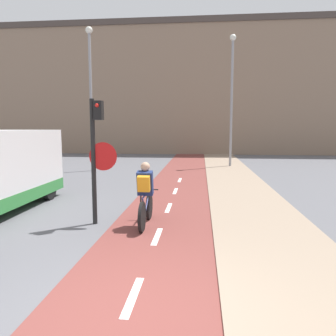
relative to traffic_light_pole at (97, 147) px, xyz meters
The scene contains 8 objects.
ground_plane 4.54m from the traffic_light_pole, 68.08° to the right, with size 120.00×120.00×0.00m, color #5B5B60.
bike_lane 4.53m from the traffic_light_pole, 68.05° to the right, with size 2.37×60.00×0.02m.
sidewalk_strip 5.80m from the traffic_light_pole, 44.33° to the right, with size 2.40×60.00×0.05m.
building_row_background 23.55m from the traffic_light_pole, 86.18° to the left, with size 60.00×5.20×11.38m.
traffic_light_pole is the anchor object (origin of this frame).
street_lamp_far 10.38m from the traffic_light_pole, 109.33° to the left, with size 0.36×0.36×7.44m.
street_lamp_sidewalk 13.01m from the traffic_light_pole, 70.81° to the left, with size 0.36×0.36×7.55m.
cyclist_near 1.63m from the traffic_light_pole, ahead, with size 0.46×1.72×1.53m.
Camera 1 is at (0.90, -3.67, 2.33)m, focal length 35.00 mm.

